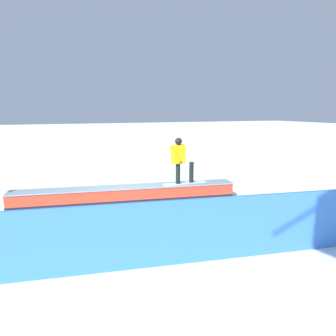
# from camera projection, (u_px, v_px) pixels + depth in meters

# --- Properties ---
(ground_plane) EXTENTS (120.00, 120.00, 0.00)m
(ground_plane) POSITION_uv_depth(u_px,v_px,m) (127.00, 204.00, 8.98)
(ground_plane) COLOR white
(grind_box) EXTENTS (6.82, 1.76, 0.57)m
(grind_box) POSITION_uv_depth(u_px,v_px,m) (127.00, 196.00, 8.93)
(grind_box) COLOR red
(grind_box) RESTS_ON ground_plane
(snowboarder) EXTENTS (1.44, 0.42, 1.47)m
(snowboarder) POSITION_uv_depth(u_px,v_px,m) (180.00, 159.00, 9.03)
(snowboarder) COLOR silver
(snowboarder) RESTS_ON grind_box
(safety_fence) EXTENTS (8.55, 1.56, 1.27)m
(safety_fence) POSITION_uv_depth(u_px,v_px,m) (176.00, 233.00, 5.35)
(safety_fence) COLOR #397ADC
(safety_fence) RESTS_ON ground_plane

